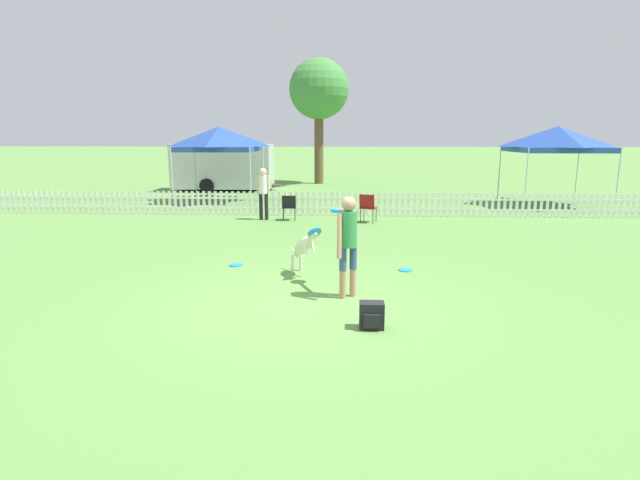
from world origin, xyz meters
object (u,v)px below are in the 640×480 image
object	(u,v)px
handler_person	(348,234)
spectator_standing	(263,189)
leaping_dog	(304,245)
tree_left_grove	(319,91)
canopy_tent_main	(557,139)
folding_chair_center	(368,206)
frisbee_near_handler	(236,265)
canopy_tent_secondary	(219,139)
equipment_trailer	(223,166)
frisbee_near_dog	(406,270)
folding_chair_blue_left	(289,205)
backpack_on_grass	(372,316)

from	to	relation	value
handler_person	spectator_standing	bearing A→B (deg)	76.23
leaping_dog	tree_left_grove	world-z (taller)	tree_left_grove
canopy_tent_main	spectator_standing	xyz separation A→B (m)	(-10.58, -4.05, -1.51)
spectator_standing	folding_chair_center	bearing A→B (deg)	179.20
handler_person	frisbee_near_handler	bearing A→B (deg)	107.60
canopy_tent_secondary	equipment_trailer	world-z (taller)	canopy_tent_secondary
frisbee_near_handler	folding_chair_center	world-z (taller)	folding_chair_center
canopy_tent_secondary	spectator_standing	distance (m)	5.46
canopy_tent_secondary	equipment_trailer	xyz separation A→B (m)	(-0.83, 3.90, -1.32)
handler_person	leaping_dog	size ratio (longest dim) A/B	1.64
frisbee_near_dog	canopy_tent_main	size ratio (longest dim) A/B	0.08
handler_person	tree_left_grove	distance (m)	20.59
canopy_tent_secondary	folding_chair_blue_left	bearing A→B (deg)	-55.11
folding_chair_blue_left	tree_left_grove	size ratio (longest dim) A/B	0.12
canopy_tent_secondary	tree_left_grove	distance (m)	9.03
folding_chair_blue_left	canopy_tent_secondary	xyz separation A→B (m)	(-3.31, 4.75, 2.02)
canopy_tent_main	equipment_trailer	xyz separation A→B (m)	(-13.90, 4.48, -1.32)
tree_left_grove	canopy_tent_secondary	bearing A→B (deg)	-114.62
frisbee_near_handler	folding_chair_center	bearing A→B (deg)	61.20
handler_person	frisbee_near_dog	xyz separation A→B (m)	(1.17, 1.68, -1.04)
canopy_tent_secondary	equipment_trailer	size ratio (longest dim) A/B	0.55
folding_chair_blue_left	equipment_trailer	world-z (taller)	equipment_trailer
frisbee_near_handler	backpack_on_grass	size ratio (longest dim) A/B	0.71
leaping_dog	folding_chair_blue_left	size ratio (longest dim) A/B	1.27
frisbee_near_handler	canopy_tent_secondary	size ratio (longest dim) A/B	0.09
folding_chair_blue_left	folding_chair_center	bearing A→B (deg)	169.03
folding_chair_center	spectator_standing	xyz separation A→B (m)	(-3.28, 0.41, 0.46)
frisbee_near_handler	backpack_on_grass	distance (m)	4.21
canopy_tent_main	canopy_tent_secondary	world-z (taller)	canopy_tent_secondary
tree_left_grove	canopy_tent_main	bearing A→B (deg)	-41.76
spectator_standing	tree_left_grove	world-z (taller)	tree_left_grove
frisbee_near_handler	spectator_standing	xyz separation A→B (m)	(-0.34, 5.75, 0.98)
backpack_on_grass	folding_chair_center	xyz separation A→B (m)	(0.32, 8.64, 0.35)
frisbee_near_handler	tree_left_grove	world-z (taller)	tree_left_grove
folding_chair_blue_left	canopy_tent_secondary	bearing A→B (deg)	-59.49
spectator_standing	equipment_trailer	bearing A→B (deg)	-62.35
folding_chair_center	spectator_standing	world-z (taller)	spectator_standing
frisbee_near_dog	backpack_on_grass	world-z (taller)	backpack_on_grass
leaping_dog	frisbee_near_handler	size ratio (longest dim) A/B	3.81
frisbee_near_handler	canopy_tent_main	xyz separation A→B (m)	(10.24, 9.80, 2.49)
frisbee_near_handler	folding_chair_center	xyz separation A→B (m)	(2.94, 5.34, 0.52)
handler_person	backpack_on_grass	world-z (taller)	handler_person
handler_person	folding_chair_blue_left	bearing A→B (deg)	70.75
backpack_on_grass	spectator_standing	distance (m)	9.55
frisbee_near_handler	equipment_trailer	bearing A→B (deg)	104.38
leaping_dog	backpack_on_grass	size ratio (longest dim) A/B	2.72
frisbee_near_handler	canopy_tent_secondary	bearing A→B (deg)	105.27
frisbee_near_dog	backpack_on_grass	distance (m)	3.20
frisbee_near_dog	spectator_standing	size ratio (longest dim) A/B	0.16
spectator_standing	canopy_tent_main	bearing A→B (deg)	-152.69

